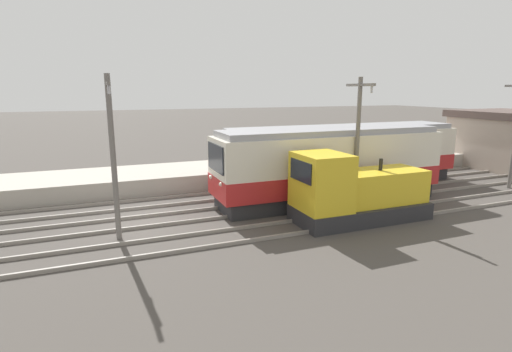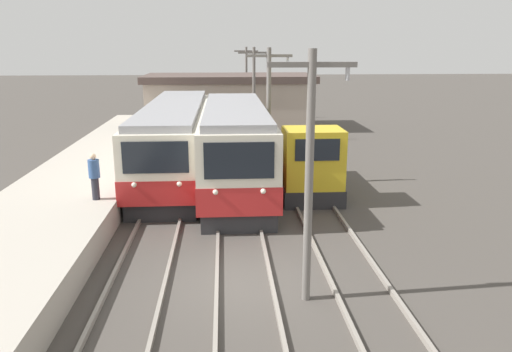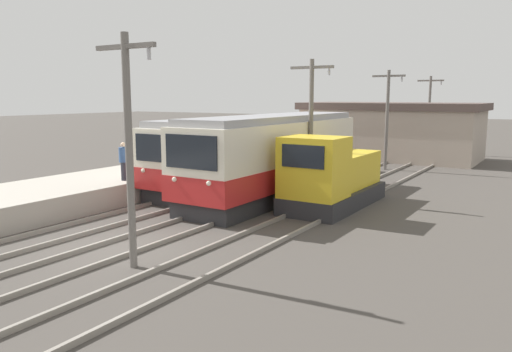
# 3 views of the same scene
# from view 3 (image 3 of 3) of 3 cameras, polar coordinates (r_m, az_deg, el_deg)

# --- Properties ---
(ground_plane) EXTENTS (200.00, 200.00, 0.00)m
(ground_plane) POSITION_cam_3_polar(r_m,az_deg,el_deg) (15.71, -15.45, -7.82)
(ground_plane) COLOR #47423D
(track_left) EXTENTS (1.54, 60.00, 0.14)m
(track_left) POSITION_cam_3_polar(r_m,az_deg,el_deg) (17.64, -21.21, -6.02)
(track_left) COLOR gray
(track_left) RESTS_ON ground
(track_center) EXTENTS (1.54, 60.00, 0.14)m
(track_center) POSITION_cam_3_polar(r_m,az_deg,el_deg) (15.55, -14.96, -7.71)
(track_center) COLOR gray
(track_center) RESTS_ON ground
(track_right) EXTENTS (1.54, 60.00, 0.14)m
(track_right) POSITION_cam_3_polar(r_m,az_deg,el_deg) (13.59, -6.17, -9.91)
(track_right) COLOR gray
(track_right) RESTS_ON ground
(commuter_train_left) EXTENTS (2.84, 14.54, 3.47)m
(commuter_train_left) POSITION_cam_3_polar(r_m,az_deg,el_deg) (25.95, -0.22, 2.76)
(commuter_train_left) COLOR #28282B
(commuter_train_left) RESTS_ON ground
(commuter_train_center) EXTENTS (2.84, 11.68, 3.67)m
(commuter_train_center) POSITION_cam_3_polar(r_m,az_deg,el_deg) (22.20, 2.14, 1.90)
(commuter_train_center) COLOR #28282B
(commuter_train_center) RESTS_ON ground
(shunting_locomotive) EXTENTS (2.40, 5.90, 3.00)m
(shunting_locomotive) POSITION_cam_3_polar(r_m,az_deg,el_deg) (20.43, 8.63, -0.24)
(shunting_locomotive) COLOR #28282B
(shunting_locomotive) RESTS_ON ground
(catenary_mast_near) EXTENTS (2.00, 0.20, 6.05)m
(catenary_mast_near) POSITION_cam_3_polar(r_m,az_deg,el_deg) (13.16, -14.31, 3.81)
(catenary_mast_near) COLOR slate
(catenary_mast_near) RESTS_ON ground
(catenary_mast_mid) EXTENTS (2.00, 0.20, 6.05)m
(catenary_mast_mid) POSITION_cam_3_polar(r_m,az_deg,el_deg) (21.81, 6.31, 6.02)
(catenary_mast_mid) COLOR slate
(catenary_mast_mid) RESTS_ON ground
(catenary_mast_far) EXTENTS (2.00, 0.20, 6.05)m
(catenary_mast_far) POSITION_cam_3_polar(r_m,az_deg,el_deg) (31.65, 14.77, 6.71)
(catenary_mast_far) COLOR slate
(catenary_mast_far) RESTS_ON ground
(catenary_mast_distant) EXTENTS (2.00, 0.20, 6.05)m
(catenary_mast_distant) POSITION_cam_3_polar(r_m,az_deg,el_deg) (41.85, 19.18, 7.02)
(catenary_mast_distant) COLOR slate
(catenary_mast_distant) RESTS_ON ground
(person_on_platform) EXTENTS (0.38, 0.38, 1.63)m
(person_on_platform) POSITION_cam_3_polar(r_m,az_deg,el_deg) (21.92, -14.89, 1.80)
(person_on_platform) COLOR #282833
(person_on_platform) RESTS_ON platform_left
(station_building) EXTENTS (12.60, 6.30, 4.03)m
(station_building) POSITION_cam_3_polar(r_m,az_deg,el_deg) (37.77, 15.21, 5.06)
(station_building) COLOR #AD9E8E
(station_building) RESTS_ON ground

